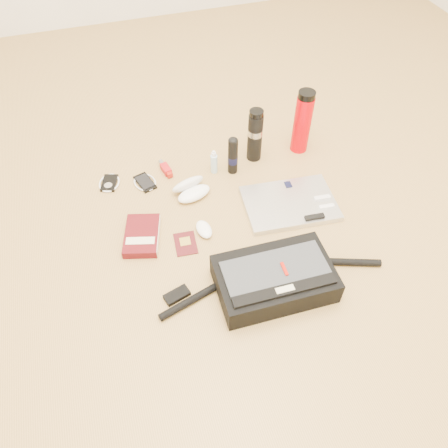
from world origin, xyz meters
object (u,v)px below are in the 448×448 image
object	(u,v)px
laptop	(290,204)
messenger_bag	(274,279)
thermos_black	(255,135)
thermos_red	(302,122)
book	(142,236)

from	to	relation	value
laptop	messenger_bag	bearing A→B (deg)	-116.33
thermos_black	thermos_red	world-z (taller)	thermos_red
book	thermos_red	size ratio (longest dim) A/B	0.75
messenger_bag	thermos_black	xyz separation A→B (m)	(0.18, 0.67, 0.07)
messenger_bag	laptop	world-z (taller)	messenger_bag
laptop	book	xyz separation A→B (m)	(-0.61, 0.01, 0.00)
messenger_bag	book	bearing A→B (deg)	139.76
thermos_black	laptop	bearing A→B (deg)	-83.56
book	thermos_black	xyz separation A→B (m)	(0.57, 0.32, 0.11)
messenger_bag	book	distance (m)	0.53
thermos_red	thermos_black	bearing A→B (deg)	178.95
laptop	book	distance (m)	0.61
book	thermos_black	bearing A→B (deg)	45.05
laptop	thermos_red	world-z (taller)	thermos_red
messenger_bag	thermos_black	size ratio (longest dim) A/B	3.29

